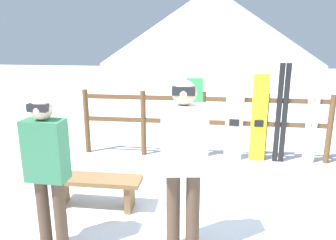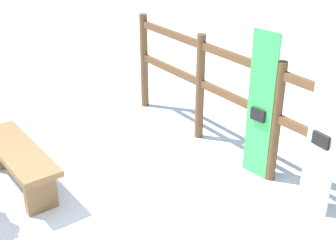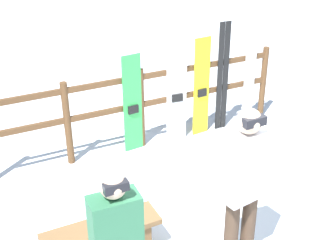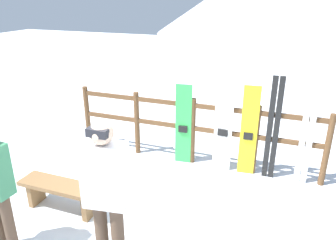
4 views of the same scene
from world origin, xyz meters
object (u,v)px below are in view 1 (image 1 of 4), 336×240
(person_white, at_px, (184,156))
(ski_pair_white, at_px, (312,120))
(snowboard_white, at_px, (234,118))
(snowboard_yellow, at_px, (259,119))
(ski_pair_black, at_px, (282,114))
(person_plaid_green, at_px, (47,165))
(snowboard_green, at_px, (194,119))
(bench, at_px, (95,185))

(person_white, height_order, ski_pair_white, person_white)
(snowboard_white, distance_m, snowboard_yellow, 0.43)
(person_white, height_order, ski_pair_black, person_white)
(person_plaid_green, bearing_deg, person_white, 7.13)
(person_plaid_green, height_order, snowboard_white, person_plaid_green)
(snowboard_green, height_order, ski_pair_white, ski_pair_white)
(bench, xyz_separation_m, snowboard_green, (1.19, 1.98, 0.43))
(bench, xyz_separation_m, snowboard_yellow, (2.34, 1.98, 0.47))
(person_white, bearing_deg, bench, 149.51)
(snowboard_white, bearing_deg, ski_pair_black, 0.24)
(bench, bearing_deg, snowboard_yellow, 40.24)
(snowboard_white, height_order, ski_pair_white, ski_pair_white)
(snowboard_green, relative_size, ski_pair_black, 0.84)
(person_white, distance_m, ski_pair_black, 3.10)
(person_white, relative_size, snowboard_yellow, 1.15)
(person_plaid_green, bearing_deg, ski_pair_black, 45.12)
(bench, xyz_separation_m, ski_pair_black, (2.72, 1.99, 0.57))
(snowboard_white, height_order, ski_pair_black, ski_pair_black)
(person_white, bearing_deg, ski_pair_black, 61.02)
(ski_pair_white, bearing_deg, snowboard_green, -179.90)
(bench, bearing_deg, person_plaid_green, -99.09)
(person_white, distance_m, snowboard_yellow, 2.94)
(snowboard_green, bearing_deg, bench, -121.03)
(person_white, relative_size, person_plaid_green, 1.10)
(snowboard_yellow, bearing_deg, ski_pair_black, 0.50)
(bench, xyz_separation_m, person_white, (1.22, -0.72, 0.74))
(snowboard_white, bearing_deg, person_plaid_green, -125.55)
(snowboard_green, bearing_deg, snowboard_white, 0.01)
(bench, relative_size, snowboard_white, 0.78)
(snowboard_white, relative_size, snowboard_yellow, 1.00)
(snowboard_green, xyz_separation_m, snowboard_white, (0.72, 0.00, 0.04))
(person_white, bearing_deg, snowboard_white, 75.72)
(person_white, xyz_separation_m, snowboard_yellow, (1.12, 2.70, -0.27))
(person_plaid_green, distance_m, snowboard_yellow, 3.80)
(snowboard_green, bearing_deg, snowboard_yellow, 0.00)
(person_white, distance_m, snowboard_white, 2.80)
(person_plaid_green, relative_size, snowboard_yellow, 1.04)
(person_white, relative_size, snowboard_white, 1.15)
(bench, bearing_deg, ski_pair_black, 36.12)
(person_white, bearing_deg, snowboard_yellow, 67.50)
(bench, bearing_deg, snowboard_green, 58.97)
(bench, distance_m, snowboard_yellow, 3.11)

